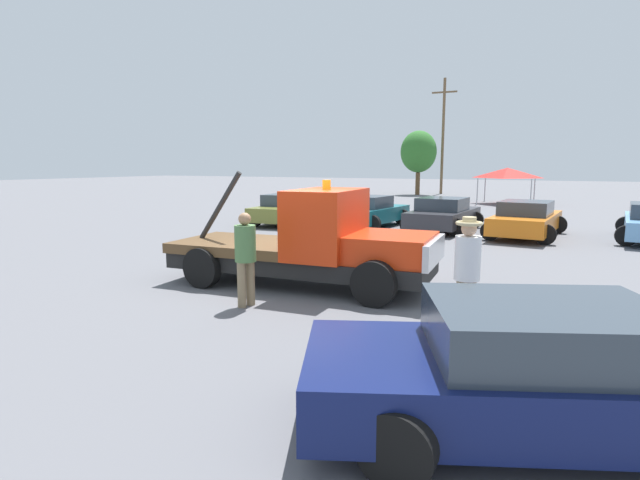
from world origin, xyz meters
TOP-DOWN VIEW (x-y plane):
  - ground_plane at (0.00, 0.00)m, footprint 160.00×160.00m
  - tow_truck at (0.36, 0.03)m, footprint 6.00×2.53m
  - foreground_car at (5.31, -4.30)m, footprint 5.50×3.75m
  - person_near_truck at (3.88, -1.62)m, footprint 0.41×0.41m
  - person_at_hood at (-0.11, -1.90)m, footprint 0.40×0.40m
  - parked_car_olive at (-6.04, 9.99)m, footprint 2.75×4.82m
  - parked_car_teal at (-2.40, 10.43)m, footprint 2.83×4.48m
  - parked_car_charcoal at (0.73, 10.71)m, footprint 2.71×4.56m
  - parked_car_orange at (3.87, 10.24)m, footprint 2.76×4.90m
  - canopy_tent_red at (1.43, 26.31)m, footprint 3.35×3.35m
  - tree_left at (-6.71, 33.59)m, footprint 3.10×3.10m
  - utility_pole at (-5.17, 35.87)m, footprint 2.20×0.24m

SIDE VIEW (x-z plane):
  - ground_plane at x=0.00m, z-range 0.00..0.00m
  - parked_car_teal at x=-2.40m, z-range -0.02..1.32m
  - parked_car_charcoal at x=0.73m, z-range -0.02..1.32m
  - parked_car_orange at x=3.87m, z-range -0.02..1.32m
  - parked_car_olive at x=-6.04m, z-range -0.02..1.32m
  - foreground_car at x=5.31m, z-range -0.02..1.32m
  - tow_truck at x=0.36m, z-range -0.34..2.18m
  - person_at_hood at x=-0.11m, z-range 0.14..1.92m
  - person_near_truck at x=3.88m, z-range 0.17..2.03m
  - canopy_tent_red at x=1.43m, z-range 0.87..3.29m
  - tree_left at x=-6.71m, z-range 0.94..6.47m
  - utility_pole at x=-5.17m, z-range 0.26..10.40m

